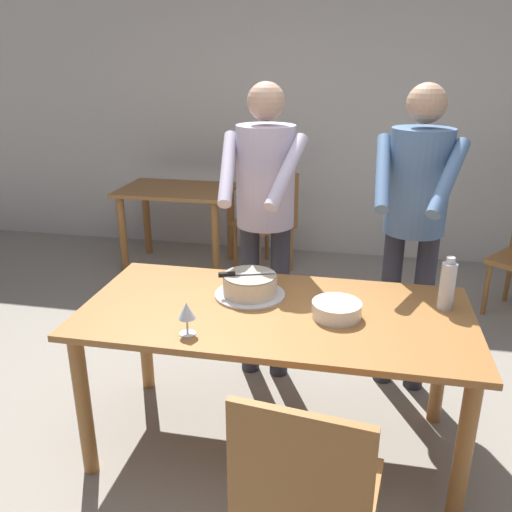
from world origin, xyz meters
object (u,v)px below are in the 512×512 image
Objects in this scene: background_table at (177,206)px; cake_on_platter at (250,286)px; plate_stack at (336,309)px; person_standing_beside at (415,210)px; chair_near_side at (307,494)px; cake_knife at (235,274)px; person_cutting_cake at (265,204)px; main_dining_table at (275,330)px; wine_glass_near at (187,312)px; water_bottle at (447,285)px; background_chair_1 at (268,220)px.

cake_on_platter is at bearing -62.25° from background_table.
person_standing_beside is (0.36, 0.69, 0.29)m from plate_stack.
chair_near_side is (-0.40, -1.47, -0.58)m from person_standing_beside.
plate_stack is at bearing -13.86° from cake_knife.
plate_stack is at bearing -55.85° from background_table.
main_dining_table is at bearing -75.26° from person_cutting_cake.
cake_knife is 0.42m from wine_glass_near.
wine_glass_near is (-0.11, -0.40, -0.01)m from cake_knife.
cake_on_platter is 0.91m from water_bottle.
wine_glass_near is 2.75m from background_table.
water_bottle is at bearing -45.91° from background_table.
main_dining_table is at bearing -60.70° from background_table.
cake_knife is at bearing -84.13° from background_chair_1.
person_standing_beside is at bearing 74.98° from chair_near_side.
main_dining_table is 1.02m from person_standing_beside.
person_cutting_cake is (-0.02, 0.51, 0.27)m from cake_on_platter.
plate_stack is at bearing -3.47° from main_dining_table.
plate_stack is 0.52m from water_bottle.
cake_knife is at bearing -146.38° from person_standing_beside.
main_dining_table is 0.31m from plate_stack.
background_table is at bearing -179.08° from background_chair_1.
cake_knife is at bearing 166.14° from plate_stack.
cake_knife is at bearing 75.15° from wine_glass_near.
person_cutting_cake is at bearing 85.08° from cake_knife.
wine_glass_near is at bearing -134.65° from person_standing_beside.
water_bottle is at bearing -76.06° from person_standing_beside.
background_chair_1 is at bearing 99.34° from person_cutting_cake.
background_table is (-1.51, 3.07, 0.09)m from chair_near_side.
background_chair_1 is (0.83, 0.01, -0.09)m from background_table.
cake_on_platter is 0.46m from wine_glass_near.
cake_on_platter is 0.45m from plate_stack.
background_chair_1 is (-0.68, 3.08, 0.00)m from chair_near_side.
cake_knife is (-0.21, 0.10, 0.22)m from main_dining_table.
cake_on_platter is 1.29× the size of cake_knife.
person_cutting_cake is at bearing 104.74° from main_dining_table.
background_table is at bearing 140.08° from person_standing_beside.
person_standing_beside is at bearing -39.92° from background_table.
background_chair_1 reaches higher than cake_knife.
cake_on_platter is 0.20× the size of person_standing_beside.
person_cutting_cake is at bearing 105.79° from chair_near_side.
person_cutting_cake is 1.61m from chair_near_side.
background_chair_1 is at bearing 92.59° from wine_glass_near.
wine_glass_near is at bearing -154.73° from plate_stack.
wine_glass_near is at bearing -112.35° from cake_on_platter.
plate_stack is at bearing 87.34° from chair_near_side.
water_bottle is 0.15× the size of person_cutting_cake.
background_chair_1 is at bearing 102.40° from chair_near_side.
background_table is (-1.12, 2.14, -0.22)m from cake_on_platter.
water_bottle reaches higher than wine_glass_near.
wine_glass_near is at bearing -156.63° from water_bottle.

